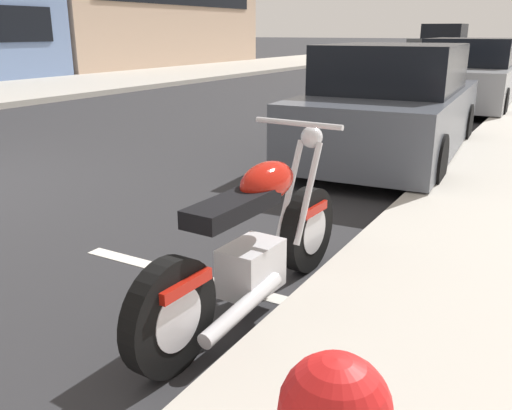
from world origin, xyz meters
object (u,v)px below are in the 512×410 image
parked_motorcycle (254,246)px  crossing_truck (458,45)px  parked_car_second_in_row (392,107)px  parked_car_at_intersection (468,76)px  parked_car_near_corner (493,65)px

parked_motorcycle → crossing_truck: 29.68m
parked_motorcycle → parked_car_second_in_row: 4.56m
parked_car_second_in_row → parked_car_at_intersection: 5.91m
parked_car_second_in_row → parked_car_near_corner: bearing=-2.9°
parked_motorcycle → parked_car_at_intersection: 10.45m
parked_car_at_intersection → parked_car_near_corner: size_ratio=1.06×
parked_car_at_intersection → parked_car_near_corner: 4.96m
parked_car_near_corner → crossing_truck: bearing=16.2°
parked_car_second_in_row → parked_motorcycle: bearing=-177.1°
parked_car_at_intersection → parked_car_second_in_row: bearing=178.3°
parked_car_at_intersection → crossing_truck: crossing_truck is taller
parked_car_second_in_row → crossing_truck: bearing=4.9°
parked_car_near_corner → parked_car_at_intersection: bearing=-176.8°
parked_car_near_corner → parked_car_second_in_row: bearing=-177.4°
parked_motorcycle → parked_car_near_corner: (15.40, 0.71, 0.25)m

